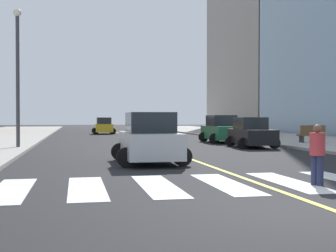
% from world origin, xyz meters
% --- Properties ---
extents(sidewalk_kerb_east, '(10.00, 120.00, 0.15)m').
position_xyz_m(sidewalk_kerb_east, '(12.20, 20.00, 0.07)').
color(sidewalk_kerb_east, '#9E9B93').
rests_on(sidewalk_kerb_east, ground).
extents(crosswalk_paint, '(13.50, 4.00, 0.01)m').
position_xyz_m(crosswalk_paint, '(0.00, 4.00, 0.01)').
color(crosswalk_paint, silver).
rests_on(crosswalk_paint, ground).
extents(lane_divider_paint, '(0.16, 80.00, 0.01)m').
position_xyz_m(lane_divider_paint, '(0.00, 40.00, 0.01)').
color(lane_divider_paint, yellow).
rests_on(lane_divider_paint, ground).
extents(parking_garage_concrete, '(18.00, 24.00, 25.18)m').
position_xyz_m(parking_garage_concrete, '(27.43, 59.56, 12.59)').
color(parking_garage_concrete, '#9E9B93').
rests_on(parking_garage_concrete, ground).
extents(car_black_nearest, '(2.60, 4.07, 1.79)m').
position_xyz_m(car_black_nearest, '(5.41, 17.86, 0.83)').
color(car_black_nearest, black).
rests_on(car_black_nearest, ground).
extents(car_red_second, '(2.82, 4.51, 2.01)m').
position_xyz_m(car_red_second, '(1.89, 37.10, 0.94)').
color(car_red_second, red).
rests_on(car_red_second, ground).
extents(car_silver_third, '(2.76, 4.40, 1.96)m').
position_xyz_m(car_silver_third, '(-1.99, 9.80, 0.92)').
color(car_silver_third, '#B7B7BC').
rests_on(car_silver_third, ground).
extents(car_green_fourth, '(2.72, 4.35, 1.94)m').
position_xyz_m(car_green_fourth, '(5.42, 23.38, 0.91)').
color(car_green_fourth, '#236B42').
rests_on(car_green_fourth, ground).
extents(car_yellow_fifth, '(2.51, 4.02, 1.80)m').
position_xyz_m(car_yellow_fifth, '(-1.79, 42.53, 0.84)').
color(car_yellow_fifth, gold).
rests_on(car_yellow_fifth, ground).
extents(park_bench, '(1.82, 0.63, 1.12)m').
position_xyz_m(park_bench, '(10.29, 19.64, 0.69)').
color(park_bench, brown).
rests_on(park_bench, sidewalk_kerb_east).
extents(pedestrian_crossing, '(0.39, 0.39, 1.58)m').
position_xyz_m(pedestrian_crossing, '(1.35, 3.25, 0.87)').
color(pedestrian_crossing, '#232847').
rests_on(pedestrian_crossing, ground).
extents(fire_hydrant, '(0.26, 0.26, 0.89)m').
position_xyz_m(fire_hydrant, '(7.79, 24.11, 0.58)').
color(fire_hydrant, red).
rests_on(fire_hydrant, sidewalk_kerb_east).
extents(street_lamp, '(0.44, 0.44, 7.61)m').
position_xyz_m(street_lamp, '(-7.89, 18.76, 4.63)').
color(street_lamp, '#38383D').
rests_on(street_lamp, sidewalk_kerb_west).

